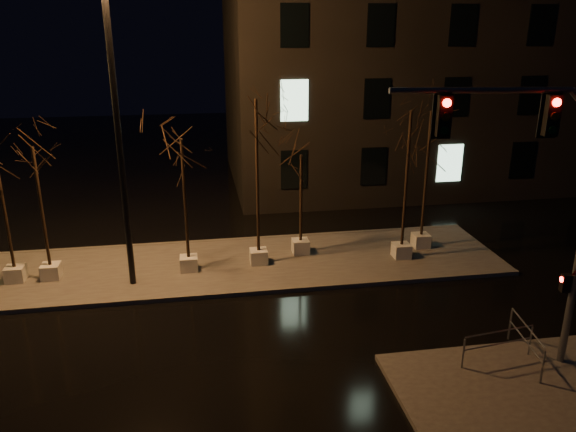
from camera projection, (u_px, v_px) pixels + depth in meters
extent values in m
plane|color=black|center=(230.00, 353.00, 16.04)|extent=(90.00, 90.00, 0.00)
cube|color=#4A4742|center=(219.00, 265.00, 21.60)|extent=(22.00, 5.00, 0.15)
cube|color=#4A4742|center=(542.00, 400.00, 13.92)|extent=(7.00, 5.00, 0.15)
cube|color=black|center=(446.00, 48.00, 32.54)|extent=(25.00, 12.00, 15.00)
cube|color=silver|center=(15.00, 274.00, 20.08)|extent=(0.65, 0.65, 0.55)
cylinder|color=black|center=(3.00, 201.00, 19.19)|extent=(0.11, 0.11, 4.91)
cube|color=silver|center=(51.00, 271.00, 20.26)|extent=(0.65, 0.65, 0.55)
cylinder|color=black|center=(41.00, 208.00, 19.47)|extent=(0.11, 0.11, 4.30)
cube|color=silver|center=(189.00, 263.00, 20.93)|extent=(0.65, 0.65, 0.55)
cylinder|color=black|center=(185.00, 200.00, 20.12)|extent=(0.11, 0.11, 4.42)
cube|color=silver|center=(259.00, 256.00, 21.55)|extent=(0.65, 0.65, 0.55)
cylinder|color=black|center=(257.00, 178.00, 20.52)|extent=(0.11, 0.11, 5.72)
cube|color=silver|center=(301.00, 246.00, 22.52)|extent=(0.65, 0.65, 0.55)
cylinder|color=black|center=(301.00, 198.00, 21.86)|extent=(0.11, 0.11, 3.48)
cube|color=silver|center=(401.00, 250.00, 22.11)|extent=(0.65, 0.65, 0.55)
cylinder|color=black|center=(406.00, 180.00, 21.17)|extent=(0.11, 0.11, 5.21)
cube|color=silver|center=(421.00, 240.00, 23.14)|extent=(0.65, 0.65, 0.55)
cylinder|color=black|center=(426.00, 175.00, 22.22)|extent=(0.11, 0.11, 5.05)
cylinder|color=slate|center=(481.00, 90.00, 12.92)|extent=(4.26, 0.71, 0.15)
cube|color=black|center=(552.00, 115.00, 13.17)|extent=(0.35, 0.28, 0.96)
cube|color=black|center=(444.00, 116.00, 13.09)|extent=(0.35, 0.28, 0.96)
cube|color=black|center=(566.00, 283.00, 14.64)|extent=(0.26, 0.22, 0.48)
cylinder|color=black|center=(118.00, 135.00, 18.23)|extent=(0.21, 0.21, 10.66)
cylinder|color=slate|center=(463.00, 353.00, 14.95)|extent=(0.05, 0.05, 0.88)
cylinder|color=slate|center=(530.00, 341.00, 15.55)|extent=(0.05, 0.05, 0.88)
cylinder|color=slate|center=(500.00, 331.00, 15.09)|extent=(2.13, 0.32, 0.04)
cylinder|color=slate|center=(498.00, 344.00, 15.22)|extent=(2.13, 0.32, 0.04)
cylinder|color=slate|center=(543.00, 367.00, 14.30)|extent=(0.05, 0.05, 0.95)
cylinder|color=slate|center=(510.00, 325.00, 16.30)|extent=(0.05, 0.05, 0.95)
cylinder|color=slate|center=(528.00, 327.00, 15.12)|extent=(0.35, 2.10, 0.04)
cylinder|color=slate|center=(526.00, 341.00, 15.26)|extent=(0.35, 2.10, 0.04)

